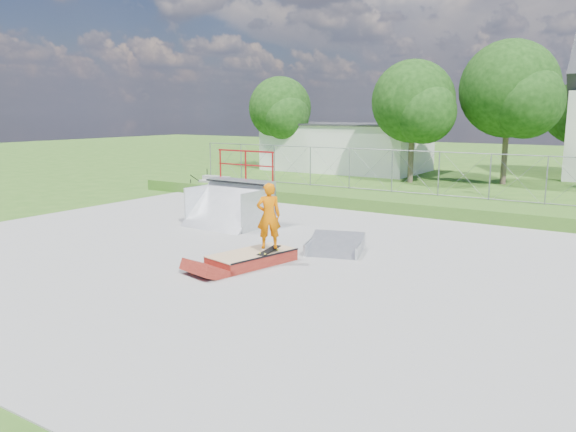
{
  "coord_description": "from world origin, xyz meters",
  "views": [
    {
      "loc": [
        9.1,
        -11.68,
        3.87
      ],
      "look_at": [
        1.05,
        0.78,
        1.1
      ],
      "focal_mm": 35.0,
      "sensor_mm": 36.0,
      "label": 1
    }
  ],
  "objects_px": {
    "skater": "(269,219)",
    "grind_box": "(252,259)",
    "quarter_pipe": "(227,190)",
    "flat_bank_ramp": "(335,245)"
  },
  "relations": [
    {
      "from": "quarter_pipe",
      "to": "flat_bank_ramp",
      "type": "xyz_separation_m",
      "value": [
        4.82,
        -1.26,
        -1.04
      ]
    },
    {
      "from": "quarter_pipe",
      "to": "flat_bank_ramp",
      "type": "relative_size",
      "value": 1.63
    },
    {
      "from": "flat_bank_ramp",
      "to": "skater",
      "type": "bearing_deg",
      "value": -129.74
    },
    {
      "from": "grind_box",
      "to": "skater",
      "type": "xyz_separation_m",
      "value": [
        0.38,
        0.22,
        1.05
      ]
    },
    {
      "from": "flat_bank_ramp",
      "to": "quarter_pipe",
      "type": "bearing_deg",
      "value": 148.34
    },
    {
      "from": "skater",
      "to": "grind_box",
      "type": "bearing_deg",
      "value": -11.2
    },
    {
      "from": "grind_box",
      "to": "quarter_pipe",
      "type": "bearing_deg",
      "value": 149.18
    },
    {
      "from": "flat_bank_ramp",
      "to": "grind_box",
      "type": "bearing_deg",
      "value": -135.7
    },
    {
      "from": "grind_box",
      "to": "skater",
      "type": "bearing_deg",
      "value": 43.23
    },
    {
      "from": "quarter_pipe",
      "to": "skater",
      "type": "relative_size",
      "value": 1.52
    }
  ]
}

